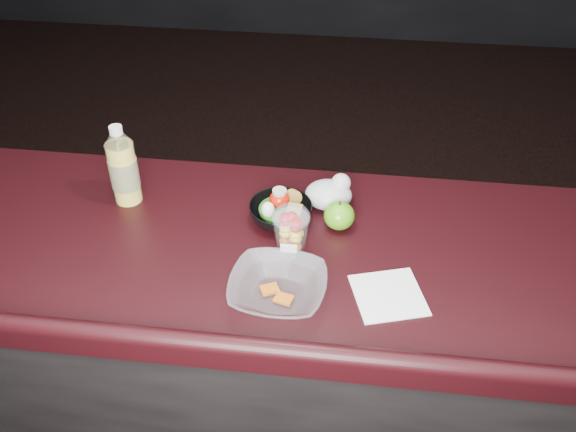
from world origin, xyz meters
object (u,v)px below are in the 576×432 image
object	(u,v)px
green_apple	(339,216)
snack_bowl	(280,211)
fruit_cup	(291,229)
lemonade_bottle	(124,170)
takeout_bowl	(278,289)

from	to	relation	value
green_apple	snack_bowl	world-z (taller)	snack_bowl
fruit_cup	lemonade_bottle	bearing A→B (deg)	161.96
green_apple	snack_bowl	size ratio (longest dim) A/B	0.39
snack_bowl	takeout_bowl	world-z (taller)	snack_bowl
snack_bowl	lemonade_bottle	bearing A→B (deg)	174.77
lemonade_bottle	snack_bowl	world-z (taller)	lemonade_bottle
fruit_cup	takeout_bowl	distance (m)	0.18
fruit_cup	snack_bowl	world-z (taller)	fruit_cup
lemonade_bottle	snack_bowl	bearing A→B (deg)	-5.23
lemonade_bottle	snack_bowl	xyz separation A→B (m)	(0.44, -0.04, -0.07)
lemonade_bottle	fruit_cup	world-z (taller)	lemonade_bottle
lemonade_bottle	green_apple	bearing A→B (deg)	-4.64
fruit_cup	snack_bowl	size ratio (longest dim) A/B	0.62
fruit_cup	green_apple	size ratio (longest dim) A/B	1.59
lemonade_bottle	takeout_bowl	world-z (taller)	lemonade_bottle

